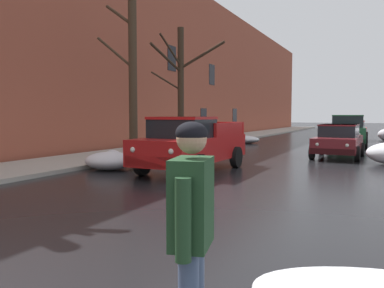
{
  "coord_description": "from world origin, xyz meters",
  "views": [
    {
      "loc": [
        4.01,
        -2.53,
        1.81
      ],
      "look_at": [
        -0.59,
        7.15,
        1.04
      ],
      "focal_mm": 37.82,
      "sensor_mm": 36.0,
      "label": 1
    }
  ],
  "objects_px": {
    "pickup_truck_red_approaching_near_lane": "(191,144)",
    "sedan_maroon_parked_kerbside_close": "(338,140)",
    "bare_tree_mid_block": "(181,85)",
    "bare_tree_second_along_sidewalk": "(132,65)",
    "pedestrian_with_coffee": "(192,222)",
    "suv_green_parked_kerbside_mid": "(347,130)",
    "sedan_red_parked_far_down_block": "(353,130)"
  },
  "relations": [
    {
      "from": "sedan_maroon_parked_kerbside_close",
      "to": "pickup_truck_red_approaching_near_lane",
      "type": "bearing_deg",
      "value": -120.76
    },
    {
      "from": "bare_tree_mid_block",
      "to": "sedan_maroon_parked_kerbside_close",
      "type": "height_order",
      "value": "bare_tree_mid_block"
    },
    {
      "from": "bare_tree_mid_block",
      "to": "sedan_red_parked_far_down_block",
      "type": "height_order",
      "value": "bare_tree_mid_block"
    },
    {
      "from": "bare_tree_mid_block",
      "to": "sedan_maroon_parked_kerbside_close",
      "type": "relative_size",
      "value": 1.58
    },
    {
      "from": "pedestrian_with_coffee",
      "to": "bare_tree_mid_block",
      "type": "bearing_deg",
      "value": 117.24
    },
    {
      "from": "pedestrian_with_coffee",
      "to": "suv_green_parked_kerbside_mid",
      "type": "bearing_deg",
      "value": 91.66
    },
    {
      "from": "suv_green_parked_kerbside_mid",
      "to": "sedan_red_parked_far_down_block",
      "type": "xyz_separation_m",
      "value": [
        -0.11,
        6.26,
        -0.24
      ]
    },
    {
      "from": "sedan_red_parked_far_down_block",
      "to": "bare_tree_second_along_sidewalk",
      "type": "bearing_deg",
      "value": -113.26
    },
    {
      "from": "bare_tree_mid_block",
      "to": "sedan_red_parked_far_down_block",
      "type": "distance_m",
      "value": 14.95
    },
    {
      "from": "bare_tree_second_along_sidewalk",
      "to": "pickup_truck_red_approaching_near_lane",
      "type": "relative_size",
      "value": 1.47
    },
    {
      "from": "sedan_red_parked_far_down_block",
      "to": "bare_tree_mid_block",
      "type": "bearing_deg",
      "value": -119.45
    },
    {
      "from": "bare_tree_mid_block",
      "to": "pickup_truck_red_approaching_near_lane",
      "type": "distance_m",
      "value": 7.83
    },
    {
      "from": "suv_green_parked_kerbside_mid",
      "to": "sedan_red_parked_far_down_block",
      "type": "distance_m",
      "value": 6.26
    },
    {
      "from": "sedan_red_parked_far_down_block",
      "to": "pedestrian_with_coffee",
      "type": "xyz_separation_m",
      "value": [
        0.75,
        -28.35,
        0.28
      ]
    },
    {
      "from": "bare_tree_second_along_sidewalk",
      "to": "bare_tree_mid_block",
      "type": "relative_size",
      "value": 1.21
    },
    {
      "from": "sedan_maroon_parked_kerbside_close",
      "to": "bare_tree_second_along_sidewalk",
      "type": "bearing_deg",
      "value": -151.15
    },
    {
      "from": "bare_tree_second_along_sidewalk",
      "to": "pedestrian_with_coffee",
      "type": "bearing_deg",
      "value": -54.52
    },
    {
      "from": "bare_tree_second_along_sidewalk",
      "to": "suv_green_parked_kerbside_mid",
      "type": "bearing_deg",
      "value": 55.38
    },
    {
      "from": "bare_tree_second_along_sidewalk",
      "to": "sedan_maroon_parked_kerbside_close",
      "type": "distance_m",
      "value": 9.19
    },
    {
      "from": "bare_tree_mid_block",
      "to": "pickup_truck_red_approaching_near_lane",
      "type": "relative_size",
      "value": 1.22
    },
    {
      "from": "bare_tree_mid_block",
      "to": "sedan_maroon_parked_kerbside_close",
      "type": "xyz_separation_m",
      "value": [
        7.5,
        -0.02,
        -2.58
      ]
    },
    {
      "from": "sedan_red_parked_far_down_block",
      "to": "sedan_maroon_parked_kerbside_close",
      "type": "bearing_deg",
      "value": -88.81
    },
    {
      "from": "suv_green_parked_kerbside_mid",
      "to": "pedestrian_with_coffee",
      "type": "relative_size",
      "value": 2.62
    },
    {
      "from": "bare_tree_second_along_sidewalk",
      "to": "sedan_red_parked_far_down_block",
      "type": "relative_size",
      "value": 1.82
    },
    {
      "from": "suv_green_parked_kerbside_mid",
      "to": "sedan_red_parked_far_down_block",
      "type": "height_order",
      "value": "suv_green_parked_kerbside_mid"
    },
    {
      "from": "sedan_maroon_parked_kerbside_close",
      "to": "pedestrian_with_coffee",
      "type": "relative_size",
      "value": 2.21
    },
    {
      "from": "bare_tree_mid_block",
      "to": "pedestrian_with_coffee",
      "type": "height_order",
      "value": "bare_tree_mid_block"
    },
    {
      "from": "bare_tree_second_along_sidewalk",
      "to": "sedan_red_parked_far_down_block",
      "type": "height_order",
      "value": "bare_tree_second_along_sidewalk"
    },
    {
      "from": "pickup_truck_red_approaching_near_lane",
      "to": "sedan_maroon_parked_kerbside_close",
      "type": "bearing_deg",
      "value": 59.24
    },
    {
      "from": "bare_tree_mid_block",
      "to": "sedan_maroon_parked_kerbside_close",
      "type": "distance_m",
      "value": 7.94
    },
    {
      "from": "sedan_maroon_parked_kerbside_close",
      "to": "suv_green_parked_kerbside_mid",
      "type": "height_order",
      "value": "suv_green_parked_kerbside_mid"
    },
    {
      "from": "pickup_truck_red_approaching_near_lane",
      "to": "sedan_maroon_parked_kerbside_close",
      "type": "height_order",
      "value": "pickup_truck_red_approaching_near_lane"
    }
  ]
}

